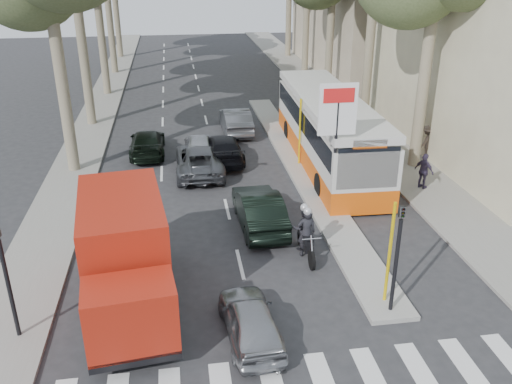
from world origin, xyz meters
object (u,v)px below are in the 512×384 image
at_px(city_bus, 328,128).
at_px(motorcycle, 305,232).
at_px(red_truck, 125,255).
at_px(dark_hatchback, 259,209).
at_px(silver_hatchback, 250,320).

height_order(city_bus, motorcycle, city_bus).
xyz_separation_m(red_truck, city_bus, (9.37, 11.29, 0.05)).
distance_m(dark_hatchback, city_bus, 8.15).
bearing_deg(motorcycle, red_truck, -159.96).
xyz_separation_m(silver_hatchback, city_bus, (5.90, 13.39, 1.22)).
relative_size(dark_hatchback, red_truck, 0.69).
xyz_separation_m(silver_hatchback, red_truck, (-3.47, 2.10, 1.18)).
bearing_deg(city_bus, dark_hatchback, -122.90).
bearing_deg(silver_hatchback, city_bus, -117.97).
distance_m(dark_hatchback, red_truck, 6.74).
relative_size(dark_hatchback, city_bus, 0.34).
bearing_deg(motorcycle, silver_hatchback, -121.16).
relative_size(city_bus, motorcycle, 5.72).
bearing_deg(motorcycle, city_bus, 69.56).
height_order(dark_hatchback, red_truck, red_truck).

